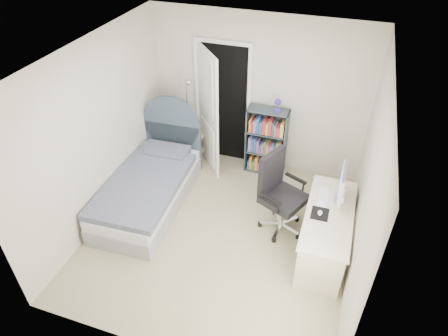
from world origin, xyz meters
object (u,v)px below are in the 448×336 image
(desk, at_px, (326,231))
(office_chair, at_px, (279,189))
(bed, at_px, (150,185))
(floor_lamp, at_px, (189,128))
(bookcase, at_px, (266,144))
(nightstand, at_px, (194,138))

(desk, bearing_deg, office_chair, 156.80)
(bed, height_order, floor_lamp, floor_lamp)
(floor_lamp, distance_m, bookcase, 1.30)
(bookcase, bearing_deg, office_chair, -69.45)
(nightstand, bearing_deg, bookcase, -0.28)
(bed, relative_size, office_chair, 1.82)
(bed, distance_m, office_chair, 1.92)
(bookcase, xyz_separation_m, office_chair, (0.45, -1.20, 0.12))
(nightstand, height_order, bookcase, bookcase)
(bed, xyz_separation_m, floor_lamp, (0.15, 1.20, 0.32))
(bed, bearing_deg, desk, -4.78)
(bookcase, distance_m, desk, 1.90)
(desk, xyz_separation_m, office_chair, (-0.70, 0.30, 0.26))
(nightstand, distance_m, floor_lamp, 0.25)
(floor_lamp, bearing_deg, nightstand, 73.72)
(floor_lamp, distance_m, office_chair, 2.07)
(desk, height_order, office_chair, office_chair)
(floor_lamp, relative_size, desk, 1.05)
(nightstand, xyz_separation_m, desk, (2.41, -1.51, 0.00))
(nightstand, bearing_deg, bed, -97.68)
(bed, distance_m, desk, 2.60)
(nightstand, bearing_deg, desk, -32.01)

